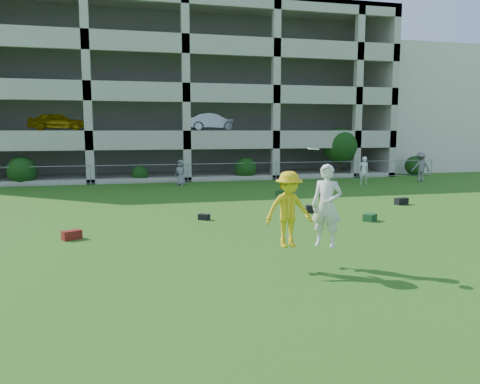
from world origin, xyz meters
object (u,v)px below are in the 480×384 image
object	(u,v)px
bystander_c	(181,173)
frisbee_contest	(302,208)
stucco_building	(420,112)
bystander_f	(421,167)
bystander_e	(364,171)
parking_garage	(173,97)
crate_d	(310,209)

from	to	relation	value
bystander_c	frisbee_contest	distance (m)	18.09
stucco_building	bystander_c	distance (m)	26.29
bystander_f	bystander_c	bearing A→B (deg)	1.48
bystander_e	parking_garage	xyz separation A→B (m)	(-10.31, 12.74, 5.15)
bystander_c	crate_d	size ratio (longest dim) A/B	4.40
parking_garage	bystander_f	bearing A→B (deg)	-39.06
parking_garage	frisbee_contest	bearing A→B (deg)	-89.68
bystander_e	frisbee_contest	xyz separation A→B (m)	(-10.16, -15.73, 0.62)
frisbee_contest	bystander_e	bearing A→B (deg)	57.15
bystander_e	bystander_f	distance (m)	4.54
bystander_f	parking_garage	size ratio (longest dim) A/B	0.06
stucco_building	bystander_e	bearing A→B (deg)	-134.24
bystander_f	parking_garage	world-z (taller)	parking_garage
frisbee_contest	parking_garage	distance (m)	28.83
bystander_c	bystander_f	world-z (taller)	bystander_f
frisbee_contest	parking_garage	size ratio (longest dim) A/B	0.08
bystander_f	crate_d	world-z (taller)	bystander_f
stucco_building	bystander_f	size ratio (longest dim) A/B	8.38
bystander_e	frisbee_contest	world-z (taller)	frisbee_contest
stucco_building	bystander_f	distance (m)	15.34
stucco_building	parking_garage	world-z (taller)	parking_garage
bystander_e	bystander_c	bearing A→B (deg)	-3.36
bystander_f	bystander_e	bearing A→B (deg)	16.74
bystander_c	bystander_e	size ratio (longest dim) A/B	0.89
bystander_c	crate_d	world-z (taller)	bystander_c
bystander_e	crate_d	bearing A→B (deg)	59.41
bystander_e	bystander_f	bearing A→B (deg)	-161.97
frisbee_contest	parking_garage	xyz separation A→B (m)	(-0.16, 28.47, 4.53)
bystander_f	crate_d	distance (m)	14.72
crate_d	frisbee_contest	bearing A→B (deg)	-113.92
bystander_f	crate_d	xyz separation A→B (m)	(-11.43, -9.24, -0.80)
bystander_c	bystander_e	world-z (taller)	bystander_e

